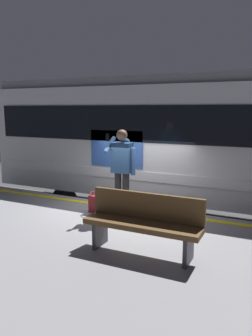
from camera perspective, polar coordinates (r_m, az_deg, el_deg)
The scene contains 9 objects.
ground_plane at distance 7.92m, azimuth 0.40°, elevation -14.02°, with size 24.86×24.86×0.00m, color #3D3D3F.
platform at distance 5.79m, azimuth -10.39°, elevation -17.77°, with size 14.16×4.87×1.10m, color gray.
safety_line at distance 7.27m, azimuth -0.60°, elevation -6.92°, with size 13.88×0.16×0.01m, color yellow.
track_rail_near at distance 9.23m, azimuth 4.60°, elevation -9.89°, with size 18.41×0.08×0.16m, color slate.
track_rail_far at distance 10.51m, azimuth 7.42°, elevation -7.40°, with size 18.41×0.08×0.16m, color slate.
train_carriage at distance 9.00m, azimuth 15.04°, elevation 5.03°, with size 12.49×2.82×3.90m.
passenger at distance 6.64m, azimuth -0.67°, elevation 0.56°, with size 0.57×0.55×1.74m.
handbag at distance 6.96m, azimuth -5.03°, elevation -6.08°, with size 0.33×0.30×0.43m.
bench at distance 4.98m, azimuth 3.04°, elevation -9.15°, with size 1.78×0.44×0.90m.
Camera 1 is at (-3.06, 6.54, 3.26)m, focal length 35.14 mm.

